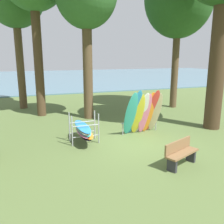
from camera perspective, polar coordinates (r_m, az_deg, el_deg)
ground_plane at (r=10.35m, az=5.64°, el=-7.10°), size 80.00×80.00×0.00m
lake_water at (r=41.03m, az=-13.76°, el=7.85°), size 80.00×36.00×0.10m
leaning_board_pile at (r=11.12m, az=7.29°, el=-0.28°), size 1.96×1.16×2.16m
board_storage_rack at (r=10.24m, az=-6.68°, el=-4.09°), size 1.15×2.13×1.25m
park_bench at (r=8.40m, az=15.76°, el=-9.15°), size 1.45×0.92×0.85m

